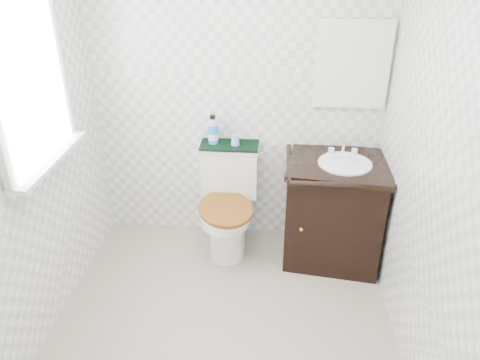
# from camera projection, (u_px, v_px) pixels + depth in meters

# --- Properties ---
(floor) EXTENTS (2.40, 2.40, 0.00)m
(floor) POSITION_uv_depth(u_px,v_px,m) (221.00, 335.00, 2.99)
(floor) COLOR #A99D88
(floor) RESTS_ON ground
(wall_back) EXTENTS (2.40, 0.00, 2.40)m
(wall_back) POSITION_uv_depth(u_px,v_px,m) (237.00, 95.00, 3.48)
(wall_back) COLOR white
(wall_back) RESTS_ON ground
(wall_front) EXTENTS (2.40, 0.00, 2.40)m
(wall_front) POSITION_uv_depth(u_px,v_px,m) (163.00, 348.00, 1.37)
(wall_front) COLOR white
(wall_front) RESTS_ON ground
(wall_left) EXTENTS (0.00, 2.40, 2.40)m
(wall_left) POSITION_uv_depth(u_px,v_px,m) (13.00, 159.00, 2.50)
(wall_left) COLOR white
(wall_left) RESTS_ON ground
(wall_right) EXTENTS (0.00, 2.40, 2.40)m
(wall_right) POSITION_uv_depth(u_px,v_px,m) (434.00, 175.00, 2.34)
(wall_right) COLOR white
(wall_right) RESTS_ON ground
(window) EXTENTS (0.02, 0.70, 0.90)m
(window) POSITION_uv_depth(u_px,v_px,m) (27.00, 82.00, 2.56)
(window) COLOR white
(window) RESTS_ON wall_left
(mirror) EXTENTS (0.50, 0.02, 0.60)m
(mirror) POSITION_uv_depth(u_px,v_px,m) (352.00, 65.00, 3.28)
(mirror) COLOR silver
(mirror) RESTS_ON wall_back
(toilet) EXTENTS (0.49, 0.68, 0.83)m
(toilet) POSITION_uv_depth(u_px,v_px,m) (228.00, 207.00, 3.67)
(toilet) COLOR white
(toilet) RESTS_ON floor
(vanity) EXTENTS (0.80, 0.71, 0.92)m
(vanity) POSITION_uv_depth(u_px,v_px,m) (335.00, 208.00, 3.52)
(vanity) COLOR black
(vanity) RESTS_ON floor
(trash_bin) EXTENTS (0.20, 0.16, 0.28)m
(trash_bin) POSITION_uv_depth(u_px,v_px,m) (230.00, 221.00, 3.89)
(trash_bin) COLOR silver
(trash_bin) RESTS_ON floor
(towel) EXTENTS (0.44, 0.22, 0.02)m
(towel) POSITION_uv_depth(u_px,v_px,m) (229.00, 145.00, 3.55)
(towel) COLOR black
(towel) RESTS_ON toilet
(mouthwash_bottle) EXTENTS (0.08, 0.08, 0.22)m
(mouthwash_bottle) POSITION_uv_depth(u_px,v_px,m) (213.00, 130.00, 3.52)
(mouthwash_bottle) COLOR #1B88ED
(mouthwash_bottle) RESTS_ON towel
(cup) EXTENTS (0.07, 0.07, 0.08)m
(cup) POSITION_uv_depth(u_px,v_px,m) (235.00, 140.00, 3.52)
(cup) COLOR #81ADD3
(cup) RESTS_ON towel
(soap_bar) EXTENTS (0.07, 0.05, 0.02)m
(soap_bar) POSITION_uv_depth(u_px,v_px,m) (332.00, 153.00, 3.45)
(soap_bar) COLOR #19786E
(soap_bar) RESTS_ON vanity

